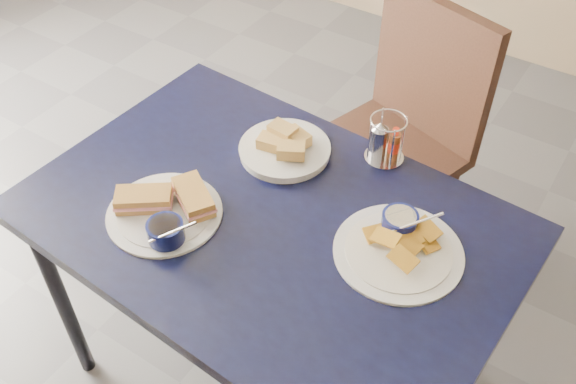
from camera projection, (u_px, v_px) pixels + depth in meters
The scene contains 6 objects.
dining_table at pixel (270, 234), 1.67m from camera, with size 1.28×0.90×0.75m.
chair_far at pixel (397, 121), 2.21m from camera, with size 0.57×0.56×0.97m.
sandwich_plate at pixel (167, 210), 1.61m from camera, with size 0.31×0.29×0.12m.
plantain_plate at pixel (399, 242), 1.54m from camera, with size 0.31×0.31×0.12m.
bread_basket at pixel (285, 148), 1.78m from camera, with size 0.25×0.25×0.07m.
condiment_caddy at pixel (385, 141), 1.75m from camera, with size 0.11×0.11×0.14m.
Camera 1 is at (0.50, -0.70, 1.93)m, focal length 40.00 mm.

